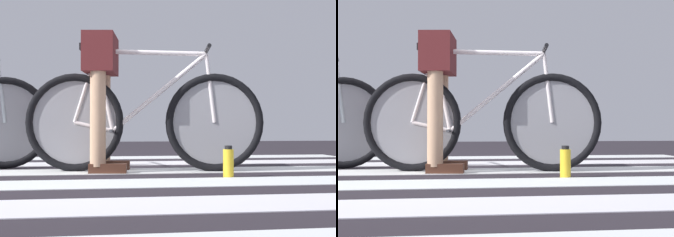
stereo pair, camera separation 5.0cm
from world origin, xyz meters
TOP-DOWN VIEW (x-y plane):
  - ground at (0.00, 0.00)m, footprint 18.00×14.00m
  - crosswalk_markings at (-0.01, -0.27)m, footprint 5.43×4.23m
  - bicycle_1_of_2 at (0.48, 0.09)m, footprint 1.73×0.52m
  - cyclist_1_of_2 at (0.18, 0.13)m, footprint 0.36×0.44m
  - water_bottle at (0.99, -0.38)m, footprint 0.07×0.07m

SIDE VIEW (x-z plane):
  - ground at x=0.00m, z-range 0.00..0.02m
  - crosswalk_markings at x=-0.01m, z-range 0.02..0.02m
  - water_bottle at x=0.99m, z-range 0.01..0.22m
  - bicycle_1_of_2 at x=0.48m, z-range -0.06..0.87m
  - cyclist_1_of_2 at x=0.18m, z-range 0.17..1.16m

